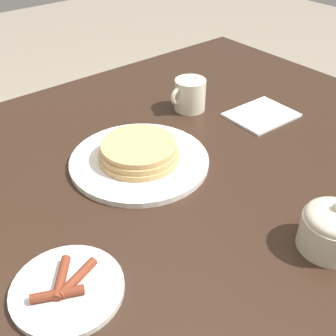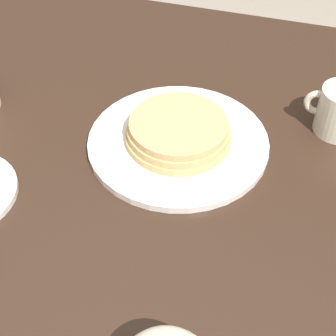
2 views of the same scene
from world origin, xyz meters
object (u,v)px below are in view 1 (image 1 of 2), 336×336
at_px(sugar_bowl, 332,228).
at_px(creamer_pitcher, 190,94).
at_px(napkin, 261,115).
at_px(side_plate_bacon, 67,288).
at_px(pancake_plate, 139,156).

bearing_deg(sugar_bowl, creamer_pitcher, -105.98).
bearing_deg(napkin, side_plate_bacon, 15.25).
bearing_deg(creamer_pitcher, pancake_plate, 25.28).
relative_size(pancake_plate, napkin, 1.79).
distance_m(pancake_plate, side_plate_bacon, 0.34).
distance_m(pancake_plate, sugar_bowl, 0.40).
relative_size(creamer_pitcher, napkin, 0.71).
height_order(creamer_pitcher, sugar_bowl, sugar_bowl).
height_order(pancake_plate, sugar_bowl, sugar_bowl).
distance_m(side_plate_bacon, sugar_bowl, 0.42).
bearing_deg(sugar_bowl, napkin, -125.52).
bearing_deg(side_plate_bacon, sugar_bowl, 153.32).
height_order(creamer_pitcher, napkin, creamer_pitcher).
distance_m(creamer_pitcher, napkin, 0.18).
bearing_deg(side_plate_bacon, napkin, -164.75).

